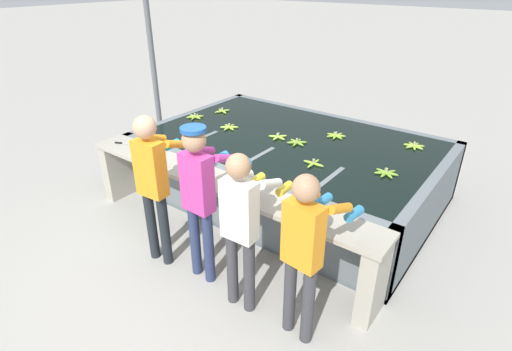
% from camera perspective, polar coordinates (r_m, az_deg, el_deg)
% --- Properties ---
extents(ground_plane, '(80.00, 80.00, 0.00)m').
position_cam_1_polar(ground_plane, '(4.86, -7.11, -10.70)').
color(ground_plane, '#A3A099').
rests_on(ground_plane, ground).
extents(wash_tank, '(4.05, 2.67, 0.88)m').
position_cam_1_polar(wash_tank, '(5.83, 4.70, 1.24)').
color(wash_tank, slate).
rests_on(wash_tank, ground).
extents(work_ledge, '(4.05, 0.45, 0.88)m').
position_cam_1_polar(work_ledge, '(4.65, -5.63, -3.39)').
color(work_ledge, '#A8A393').
rests_on(work_ledge, ground).
extents(worker_0, '(0.44, 0.73, 1.73)m').
position_cam_1_polar(worker_0, '(4.30, -14.40, -0.28)').
color(worker_0, '#1E2328').
rests_on(worker_0, ground).
extents(worker_1, '(0.41, 0.72, 1.72)m').
position_cam_1_polar(worker_1, '(3.95, -7.98, -2.12)').
color(worker_1, navy).
rests_on(worker_1, ground).
extents(worker_2, '(0.42, 0.72, 1.64)m').
position_cam_1_polar(worker_2, '(3.60, -2.03, -6.35)').
color(worker_2, '#38383D').
rests_on(worker_2, ground).
extents(worker_3, '(0.45, 0.73, 1.63)m').
position_cam_1_polar(worker_3, '(3.33, 6.98, -9.86)').
color(worker_3, '#38383D').
rests_on(worker_3, ground).
extents(banana_bunch_floating_0, '(0.28, 0.28, 0.08)m').
position_cam_1_polar(banana_bunch_floating_0, '(4.89, 8.22, 1.72)').
color(banana_bunch_floating_0, '#8CB738').
rests_on(banana_bunch_floating_0, wash_tank).
extents(banana_bunch_floating_1, '(0.28, 0.27, 0.08)m').
position_cam_1_polar(banana_bunch_floating_1, '(6.54, -8.71, 8.31)').
color(banana_bunch_floating_1, '#93BC3D').
rests_on(banana_bunch_floating_1, wash_tank).
extents(banana_bunch_floating_2, '(0.27, 0.28, 0.08)m').
position_cam_1_polar(banana_bunch_floating_2, '(5.80, 11.34, 5.61)').
color(banana_bunch_floating_2, '#8CB738').
rests_on(banana_bunch_floating_2, wash_tank).
extents(banana_bunch_floating_3, '(0.28, 0.28, 0.08)m').
position_cam_1_polar(banana_bunch_floating_3, '(5.48, 5.86, 4.73)').
color(banana_bunch_floating_3, '#75A333').
rests_on(banana_bunch_floating_3, wash_tank).
extents(banana_bunch_floating_4, '(0.28, 0.28, 0.08)m').
position_cam_1_polar(banana_bunch_floating_4, '(5.74, 21.65, 3.94)').
color(banana_bunch_floating_4, '#93BC3D').
rests_on(banana_bunch_floating_4, wash_tank).
extents(banana_bunch_floating_5, '(0.27, 0.28, 0.08)m').
position_cam_1_polar(banana_bunch_floating_5, '(6.03, -3.85, 6.91)').
color(banana_bunch_floating_5, '#9EC642').
rests_on(banana_bunch_floating_5, wash_tank).
extents(banana_bunch_floating_6, '(0.28, 0.27, 0.08)m').
position_cam_1_polar(banana_bunch_floating_6, '(5.65, 3.18, 5.55)').
color(banana_bunch_floating_6, '#9EC642').
rests_on(banana_bunch_floating_6, wash_tank).
extents(banana_bunch_floating_7, '(0.27, 0.27, 0.08)m').
position_cam_1_polar(banana_bunch_floating_7, '(6.77, -4.81, 9.17)').
color(banana_bunch_floating_7, '#9EC642').
rests_on(banana_bunch_floating_7, wash_tank).
extents(banana_bunch_floating_8, '(0.28, 0.28, 0.08)m').
position_cam_1_polar(banana_bunch_floating_8, '(4.85, 18.09, 0.37)').
color(banana_bunch_floating_8, '#75A333').
rests_on(banana_bunch_floating_8, wash_tank).
extents(banana_bunch_ledge_0, '(0.28, 0.28, 0.08)m').
position_cam_1_polar(banana_bunch_ledge_0, '(3.84, 7.58, -5.78)').
color(banana_bunch_ledge_0, '#9EC642').
rests_on(banana_bunch_ledge_0, work_ledge).
extents(knife_0, '(0.33, 0.16, 0.02)m').
position_cam_1_polar(knife_0, '(5.73, -18.46, 4.39)').
color(knife_0, silver).
rests_on(knife_0, work_ledge).
extents(support_post_left, '(0.09, 0.09, 3.20)m').
position_cam_1_polar(support_post_left, '(7.06, -14.50, 15.14)').
color(support_post_left, slate).
rests_on(support_post_left, ground).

